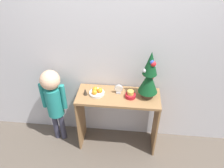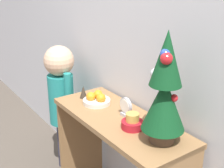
# 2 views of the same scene
# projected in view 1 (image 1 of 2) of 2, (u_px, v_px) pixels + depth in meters

# --- Properties ---
(ground_plane) EXTENTS (12.00, 12.00, 0.00)m
(ground_plane) POSITION_uv_depth(u_px,v_px,m) (116.00, 153.00, 2.84)
(ground_plane) COLOR brown
(back_wall) EXTENTS (7.00, 0.05, 2.50)m
(back_wall) POSITION_uv_depth(u_px,v_px,m) (121.00, 52.00, 2.46)
(back_wall) COLOR silver
(back_wall) RESTS_ON ground_plane
(console_table) EXTENTS (0.97, 0.38, 0.81)m
(console_table) POSITION_uv_depth(u_px,v_px,m) (118.00, 109.00, 2.65)
(console_table) COLOR olive
(console_table) RESTS_ON ground_plane
(mini_tree) EXTENTS (0.22, 0.22, 0.57)m
(mini_tree) POSITION_uv_depth(u_px,v_px,m) (149.00, 76.00, 2.35)
(mini_tree) COLOR #4C3828
(mini_tree) RESTS_ON console_table
(fruit_bowl) EXTENTS (0.18, 0.18, 0.08)m
(fruit_bowl) POSITION_uv_depth(u_px,v_px,m) (97.00, 92.00, 2.53)
(fruit_bowl) COLOR silver
(fruit_bowl) RESTS_ON console_table
(singing_bowl) EXTENTS (0.12, 0.12, 0.09)m
(singing_bowl) POSITION_uv_depth(u_px,v_px,m) (130.00, 95.00, 2.48)
(singing_bowl) COLOR #AD1923
(singing_bowl) RESTS_ON console_table
(desk_clock) EXTENTS (0.10, 0.04, 0.12)m
(desk_clock) POSITION_uv_depth(u_px,v_px,m) (118.00, 89.00, 2.53)
(desk_clock) COLOR #B2B2B7
(desk_clock) RESTS_ON console_table
(figurine) EXTENTS (0.05, 0.05, 0.08)m
(figurine) POSITION_uv_depth(u_px,v_px,m) (85.00, 92.00, 2.51)
(figurine) COLOR #382D23
(figurine) RESTS_ON console_table
(child_figure) EXTENTS (0.32, 0.23, 1.09)m
(child_figure) POSITION_uv_depth(u_px,v_px,m) (53.00, 97.00, 2.65)
(child_figure) COLOR #38384C
(child_figure) RESTS_ON ground_plane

